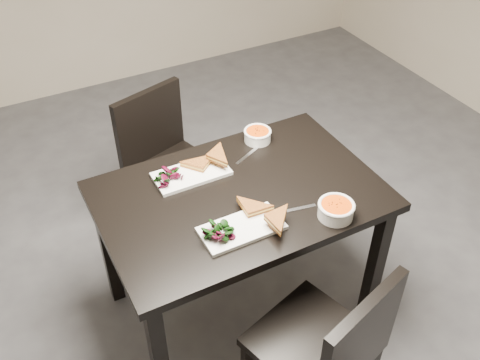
# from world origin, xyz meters

# --- Properties ---
(ground) EXTENTS (5.00, 5.00, 0.00)m
(ground) POSITION_xyz_m (0.00, 0.00, 0.00)
(ground) COLOR #47474C
(ground) RESTS_ON ground
(table) EXTENTS (1.20, 0.80, 0.75)m
(table) POSITION_xyz_m (0.02, -0.05, 0.65)
(table) COLOR black
(table) RESTS_ON ground
(chair_near) EXTENTS (0.52, 0.52, 0.85)m
(chair_near) POSITION_xyz_m (0.05, -0.72, 0.48)
(chair_near) COLOR black
(chair_near) RESTS_ON ground
(chair_far) EXTENTS (0.52, 0.52, 0.85)m
(chair_far) POSITION_xyz_m (-0.06, 0.67, 0.48)
(chair_far) COLOR black
(chair_far) RESTS_ON ground
(plate_near) EXTENTS (0.33, 0.17, 0.02)m
(plate_near) POSITION_xyz_m (-0.08, -0.25, 0.76)
(plate_near) COLOR white
(plate_near) RESTS_ON table
(sandwich_near) EXTENTS (0.17, 0.13, 0.05)m
(sandwich_near) POSITION_xyz_m (-0.02, -0.24, 0.79)
(sandwich_near) COLOR #AC5F24
(sandwich_near) RESTS_ON plate_near
(salad_near) EXTENTS (0.10, 0.09, 0.05)m
(salad_near) POSITION_xyz_m (-0.18, -0.25, 0.79)
(salad_near) COLOR black
(salad_near) RESTS_ON plate_near
(soup_bowl_near) EXTENTS (0.15, 0.15, 0.07)m
(soup_bowl_near) POSITION_xyz_m (0.29, -0.36, 0.79)
(soup_bowl_near) COLOR white
(soup_bowl_near) RESTS_ON table
(cutlery_near) EXTENTS (0.18, 0.05, 0.00)m
(cutlery_near) POSITION_xyz_m (0.17, -0.25, 0.75)
(cutlery_near) COLOR silver
(cutlery_near) RESTS_ON table
(plate_far) EXTENTS (0.33, 0.17, 0.02)m
(plate_far) POSITION_xyz_m (-0.12, 0.16, 0.76)
(plate_far) COLOR white
(plate_far) RESTS_ON table
(sandwich_far) EXTENTS (0.21, 0.20, 0.05)m
(sandwich_far) POSITION_xyz_m (-0.05, 0.14, 0.79)
(sandwich_far) COLOR #AC5F24
(sandwich_far) RESTS_ON plate_far
(salad_far) EXTENTS (0.10, 0.09, 0.05)m
(salad_far) POSITION_xyz_m (-0.22, 0.16, 0.79)
(salad_far) COLOR black
(salad_far) RESTS_ON plate_far
(soup_bowl_far) EXTENTS (0.13, 0.13, 0.06)m
(soup_bowl_far) POSITION_xyz_m (0.27, 0.25, 0.78)
(soup_bowl_far) COLOR white
(soup_bowl_far) RESTS_ON table
(cutlery_far) EXTENTS (0.17, 0.09, 0.00)m
(cutlery_far) POSITION_xyz_m (0.18, 0.17, 0.75)
(cutlery_far) COLOR silver
(cutlery_far) RESTS_ON table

